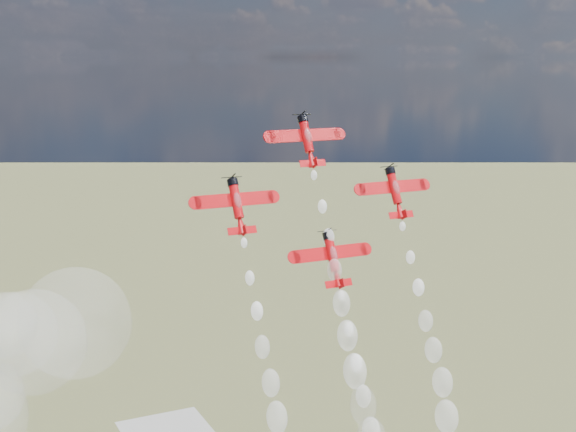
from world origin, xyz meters
The scene contains 4 objects.
plane_lead centered at (-10.62, 6.75, 114.79)m, with size 13.87×7.05×9.15m.
plane_left centered at (-26.02, 1.85, 105.19)m, with size 13.87×7.05×9.15m.
plane_right centered at (4.78, 1.85, 105.19)m, with size 13.87×7.05×9.15m.
plane_slot centered at (-10.62, -3.05, 95.59)m, with size 13.87×7.05×9.15m.
Camera 1 is at (-74.33, -118.74, 128.96)m, focal length 50.00 mm.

